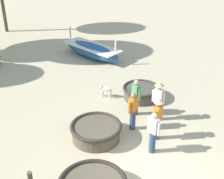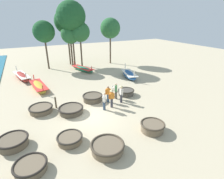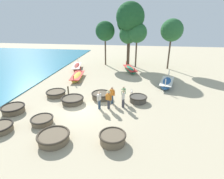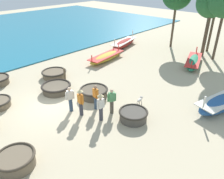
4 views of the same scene
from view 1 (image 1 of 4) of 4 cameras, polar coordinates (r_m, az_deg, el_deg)
The scene contains 9 objects.
coracle_front_right at distance 13.98m, azimuth 5.32°, elevation -0.47°, with size 1.64×1.64×0.57m.
coracle_upturned at distance 11.41m, azimuth -2.94°, elevation -7.56°, with size 1.89×1.89×0.60m.
long_boat_red_hull at distance 18.40m, azimuth -3.68°, elevation 7.17°, with size 2.16×4.19×1.43m.
fisherman_standing_left at distance 11.64m, azimuth 3.86°, elevation -3.78°, with size 0.52×0.29×1.57m.
fisherman_with_hat at distance 12.23m, azimuth 8.45°, elevation -1.68°, with size 0.36×0.53×1.67m.
fisherman_hauling at distance 10.57m, azimuth 7.53°, elevation -7.67°, with size 0.32×0.50×1.57m.
fisherman_by_coracle at distance 11.15m, azimuth 8.35°, elevation -4.88°, with size 0.52×0.36×1.67m.
fisherman_standing_right at distance 12.53m, azimuth 4.40°, elevation -1.28°, with size 0.36×0.48×1.57m.
dog at distance 14.00m, azimuth -1.18°, elevation -0.01°, with size 0.31×0.68×0.55m.
Camera 1 is at (-6.81, -2.37, 6.98)m, focal length 50.00 mm.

